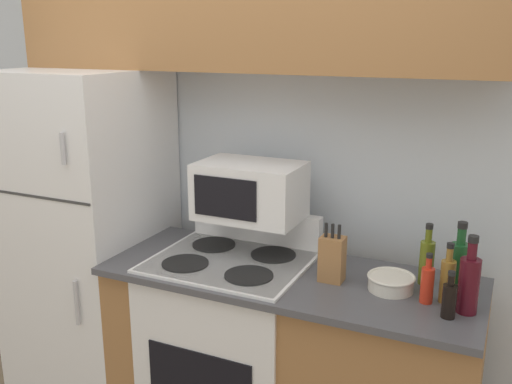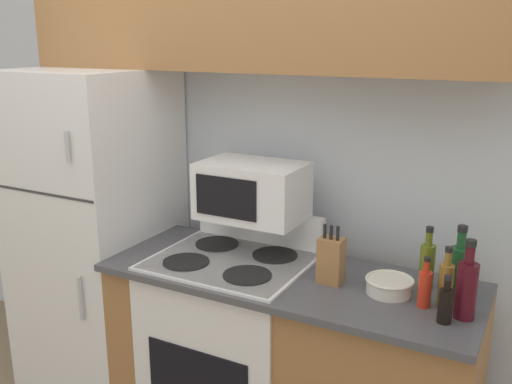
{
  "view_description": "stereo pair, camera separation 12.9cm",
  "coord_description": "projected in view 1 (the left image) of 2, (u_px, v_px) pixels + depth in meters",
  "views": [
    {
      "loc": [
        1.18,
        -1.85,
        1.88
      ],
      "look_at": [
        0.2,
        0.27,
        1.25
      ],
      "focal_mm": 40.0,
      "sensor_mm": 36.0,
      "label": 1
    },
    {
      "loc": [
        1.3,
        -1.79,
        1.88
      ],
      "look_at": [
        0.2,
        0.27,
        1.25
      ],
      "focal_mm": 40.0,
      "sensor_mm": 36.0,
      "label": 2
    }
  ],
  "objects": [
    {
      "name": "microwave",
      "position": [
        250.0,
        191.0,
        2.61
      ],
      "size": [
        0.47,
        0.32,
        0.26
      ],
      "color": "white",
      "rests_on": "stove"
    },
    {
      "name": "stove",
      "position": [
        232.0,
        346.0,
        2.7
      ],
      "size": [
        0.7,
        0.62,
        1.07
      ],
      "color": "white",
      "rests_on": "ground_plane"
    },
    {
      "name": "lower_cabinets",
      "position": [
        288.0,
        363.0,
        2.6
      ],
      "size": [
        1.62,
        0.63,
        0.9
      ],
      "color": "#9E6B3D",
      "rests_on": "ground_plane"
    },
    {
      "name": "bowl",
      "position": [
        391.0,
        282.0,
        2.29
      ],
      "size": [
        0.19,
        0.19,
        0.06
      ],
      "color": "silver",
      "rests_on": "lower_cabinets"
    },
    {
      "name": "bottle_vinegar",
      "position": [
        447.0,
        279.0,
        2.17
      ],
      "size": [
        0.06,
        0.06,
        0.24
      ],
      "color": "olive",
      "rests_on": "lower_cabinets"
    },
    {
      "name": "bottle_wine_green",
      "position": [
        459.0,
        266.0,
        2.24
      ],
      "size": [
        0.08,
        0.08,
        0.3
      ],
      "color": "#194C23",
      "rests_on": "lower_cabinets"
    },
    {
      "name": "knife_block",
      "position": [
        332.0,
        258.0,
        2.36
      ],
      "size": [
        0.1,
        0.08,
        0.25
      ],
      "color": "#9E6B3D",
      "rests_on": "lower_cabinets"
    },
    {
      "name": "bottle_wine_red",
      "position": [
        469.0,
        283.0,
        2.08
      ],
      "size": [
        0.08,
        0.08,
        0.3
      ],
      "color": "#470F19",
      "rests_on": "lower_cabinets"
    },
    {
      "name": "bottle_olive_oil",
      "position": [
        427.0,
        260.0,
        2.34
      ],
      "size": [
        0.06,
        0.06,
        0.26
      ],
      "color": "#5B6619",
      "rests_on": "lower_cabinets"
    },
    {
      "name": "bottle_soy_sauce",
      "position": [
        449.0,
        299.0,
        2.06
      ],
      "size": [
        0.05,
        0.05,
        0.18
      ],
      "color": "black",
      "rests_on": "lower_cabinets"
    },
    {
      "name": "bottle_hot_sauce",
      "position": [
        427.0,
        283.0,
        2.17
      ],
      "size": [
        0.05,
        0.05,
        0.2
      ],
      "color": "red",
      "rests_on": "lower_cabinets"
    },
    {
      "name": "refrigerator",
      "position": [
        90.0,
        236.0,
        3.01
      ],
      "size": [
        0.7,
        0.73,
        1.73
      ],
      "color": "white",
      "rests_on": "ground_plane"
    },
    {
      "name": "wall_back",
      "position": [
        260.0,
        160.0,
        2.91
      ],
      "size": [
        8.0,
        0.05,
        2.55
      ],
      "color": "silver",
      "rests_on": "ground_plane"
    }
  ]
}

